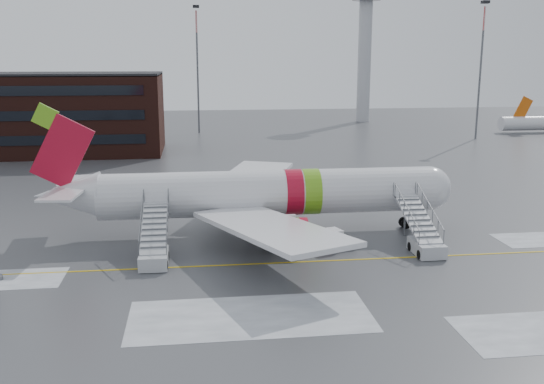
{
  "coord_description": "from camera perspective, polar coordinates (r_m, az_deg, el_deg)",
  "views": [
    {
      "loc": [
        -8.92,
        -42.4,
        14.63
      ],
      "look_at": [
        -2.85,
        4.81,
        4.0
      ],
      "focal_mm": 40.0,
      "sensor_mm": 36.0,
      "label": 1
    }
  ],
  "objects": [
    {
      "name": "ground",
      "position": [
        45.73,
        4.34,
        -6.11
      ],
      "size": [
        260.0,
        260.0,
        0.0
      ],
      "primitive_type": "plane",
      "color": "#494C4F",
      "rests_on": "ground"
    },
    {
      "name": "light_mast_far_n",
      "position": [
        120.41,
        -7.04,
        12.11
      ],
      "size": [
        1.2,
        1.2,
        24.25
      ],
      "color": "#595B60",
      "rests_on": "ground"
    },
    {
      "name": "light_mast_far_ne",
      "position": [
        116.16,
        19.08,
        11.52
      ],
      "size": [
        1.2,
        1.2,
        24.25
      ],
      "color": "#595B60",
      "rests_on": "ground"
    },
    {
      "name": "airliner",
      "position": [
        50.74,
        -1.35,
        -0.18
      ],
      "size": [
        35.03,
        32.97,
        11.18
      ],
      "color": "silver",
      "rests_on": "ground"
    },
    {
      "name": "control_tower",
      "position": [
        142.87,
        8.75,
        14.1
      ],
      "size": [
        6.4,
        6.4,
        30.0
      ],
      "color": "#B2B5BA",
      "rests_on": "ground"
    },
    {
      "name": "airstair_fwd",
      "position": [
        47.97,
        14.05,
        -4.23
      ],
      "size": [
        2.05,
        7.7,
        3.48
      ],
      "color": "#B4B7BC",
      "rests_on": "ground"
    },
    {
      "name": "airstair_aft",
      "position": [
        44.89,
        -11.03,
        -5.24
      ],
      "size": [
        2.05,
        7.7,
        3.48
      ],
      "color": "#B0B4B8",
      "rests_on": "ground"
    },
    {
      "name": "pushback_tug",
      "position": [
        47.61,
        5.95,
        -4.51
      ],
      "size": [
        3.06,
        2.67,
        1.56
      ],
      "color": "black",
      "rests_on": "ground"
    }
  ]
}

